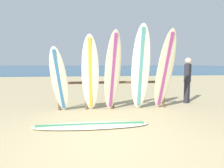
{
  "coord_description": "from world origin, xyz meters",
  "views": [
    {
      "loc": [
        -0.3,
        -3.32,
        1.49
      ],
      "look_at": [
        0.48,
        3.16,
        0.77
      ],
      "focal_mm": 31.15,
      "sensor_mm": 36.0,
      "label": 1
    }
  ],
  "objects": [
    {
      "name": "surfboard_leaning_center",
      "position": [
        1.28,
        2.5,
        1.31
      ],
      "size": [
        0.6,
        0.73,
        2.62
      ],
      "color": "white",
      "rests_on": "ground"
    },
    {
      "name": "surfboard_leaning_center_right",
      "position": [
        2.02,
        2.42,
        1.23
      ],
      "size": [
        0.57,
        0.99,
        2.47
      ],
      "color": "beige",
      "rests_on": "ground"
    },
    {
      "name": "beachgoer_standing",
      "position": [
        3.31,
        3.44,
        0.92
      ],
      "size": [
        0.31,
        0.31,
        1.67
      ],
      "color": "#26262D",
      "rests_on": "ground"
    },
    {
      "name": "surfboard_leaning_left",
      "position": [
        -0.25,
        2.55,
        1.15
      ],
      "size": [
        0.56,
        0.71,
        2.3
      ],
      "color": "white",
      "rests_on": "ground"
    },
    {
      "name": "surfboard_leaning_center_left",
      "position": [
        0.42,
        2.51,
        1.22
      ],
      "size": [
        0.62,
        0.75,
        2.44
      ],
      "color": "beige",
      "rests_on": "ground"
    },
    {
      "name": "surfboard_lying_on_sand",
      "position": [
        -0.26,
        1.11,
        0.04
      ],
      "size": [
        2.73,
        0.57,
        0.08
      ],
      "color": "silver",
      "rests_on": "ground"
    },
    {
      "name": "surfboard_leaning_far_left",
      "position": [
        -1.15,
        2.45,
        0.97
      ],
      "size": [
        0.62,
        0.95,
        1.94
      ],
      "color": "silver",
      "rests_on": "ground"
    },
    {
      "name": "ground_plane",
      "position": [
        0.0,
        0.0,
        0.0
      ],
      "size": [
        120.0,
        120.0,
        0.0
      ],
      "primitive_type": "plane",
      "color": "tan"
    },
    {
      "name": "ocean_water",
      "position": [
        0.0,
        58.0,
        0.0
      ],
      "size": [
        120.0,
        80.0,
        0.01
      ],
      "primitive_type": "cube",
      "color": "navy",
      "rests_on": "ground"
    },
    {
      "name": "surfboard_rack",
      "position": [
        0.48,
        2.86,
        0.63
      ],
      "size": [
        3.52,
        0.09,
        1.01
      ],
      "color": "brown",
      "rests_on": "ground"
    },
    {
      "name": "small_boat_offshore",
      "position": [
        -5.14,
        30.07,
        0.26
      ],
      "size": [
        2.42,
        2.18,
        0.71
      ],
      "color": "silver",
      "rests_on": "ocean_water"
    }
  ]
}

